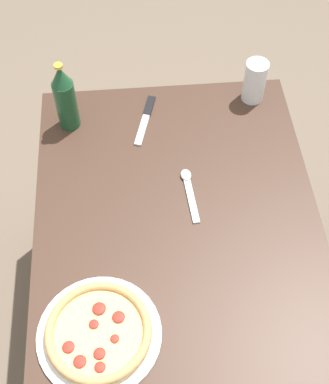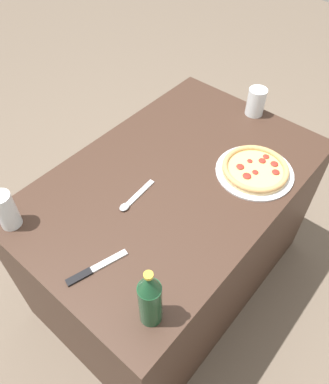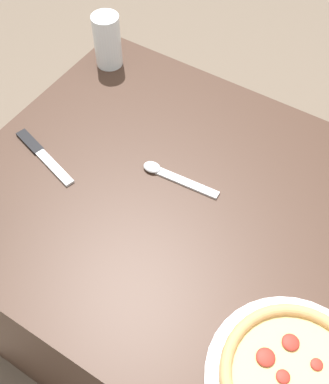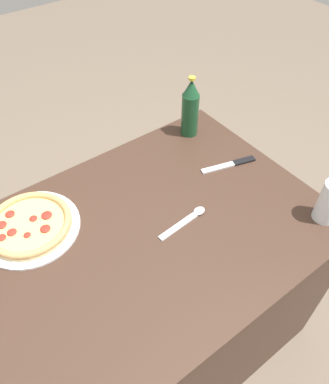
{
  "view_description": "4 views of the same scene",
  "coord_description": "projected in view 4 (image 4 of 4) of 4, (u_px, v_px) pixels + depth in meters",
  "views": [
    {
      "loc": [
        -0.7,
        0.1,
        2.04
      ],
      "look_at": [
        0.12,
        0.03,
        0.85
      ],
      "focal_mm": 50.0,
      "sensor_mm": 36.0,
      "label": 1
    },
    {
      "loc": [
        0.8,
        0.63,
        1.82
      ],
      "look_at": [
        0.1,
        0.04,
        0.8
      ],
      "focal_mm": 35.0,
      "sensor_mm": 36.0,
      "label": 2
    },
    {
      "loc": [
        -0.16,
        0.54,
        1.63
      ],
      "look_at": [
        0.16,
        0.02,
        0.79
      ],
      "focal_mm": 45.0,
      "sensor_mm": 36.0,
      "label": 3
    },
    {
      "loc": [
        -0.33,
        -0.6,
        1.69
      ],
      "look_at": [
        0.16,
        0.05,
        0.83
      ],
      "focal_mm": 35.0,
      "sensor_mm": 36.0,
      "label": 4
    }
  ],
  "objects": [
    {
      "name": "ground_plane",
      "position": [
        142.0,
        340.0,
        1.69
      ],
      "size": [
        8.0,
        8.0,
        0.0
      ],
      "primitive_type": "plane",
      "color": "#6B5B4C"
    },
    {
      "name": "table",
      "position": [
        138.0,
        299.0,
        1.42
      ],
      "size": [
        1.24,
        0.81,
        0.76
      ],
      "color": "#3D281E",
      "rests_on": "ground_plane"
    },
    {
      "name": "glass_orange_juice",
      "position": [
        329.0,
        204.0,
        1.16
      ],
      "size": [
        0.07,
        0.07,
        0.15
      ],
      "color": "white",
      "rests_on": "table"
    },
    {
      "name": "knife",
      "position": [
        231.0,
        164.0,
        1.37
      ],
      "size": [
        0.21,
        0.08,
        0.01
      ],
      "color": "black",
      "rests_on": "table"
    },
    {
      "name": "beer_bottle",
      "position": [
        190.0,
        108.0,
        1.42
      ],
      "size": [
        0.07,
        0.07,
        0.25
      ],
      "color": "#194728",
      "rests_on": "table"
    },
    {
      "name": "spoon",
      "position": [
        189.0,
        218.0,
        1.19
      ],
      "size": [
        0.19,
        0.04,
        0.01
      ],
      "color": "silver",
      "rests_on": "table"
    },
    {
      "name": "pizza_salami",
      "position": [
        29.0,
        225.0,
        1.16
      ],
      "size": [
        0.31,
        0.31,
        0.04
      ],
      "color": "silver",
      "rests_on": "table"
    }
  ]
}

